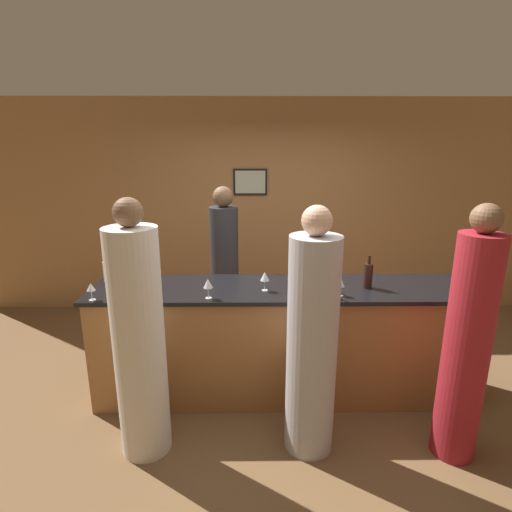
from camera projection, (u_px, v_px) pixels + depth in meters
ground_plane at (279, 390)px, 3.72m from camera, size 14.00×14.00×0.00m
back_wall at (271, 208)px, 5.33m from camera, size 8.00×0.08×2.80m
bar_counter at (280, 340)px, 3.58m from camera, size 3.28×0.72×1.02m
bartender at (225, 276)px, 4.26m from camera, size 0.30×0.30×1.81m
guest_0 at (467, 345)px, 2.75m from camera, size 0.31×0.31×1.85m
guest_1 at (312, 343)px, 2.82m from camera, size 0.36×0.36×1.83m
guest_2 at (139, 342)px, 2.79m from camera, size 0.36×0.36×1.89m
wine_bottle_0 at (316, 281)px, 3.23m from camera, size 0.08×0.08×0.31m
wine_bottle_1 at (368, 275)px, 3.40m from camera, size 0.08×0.08×0.29m
wine_bottle_2 at (300, 265)px, 3.67m from camera, size 0.08×0.08×0.30m
ice_bucket at (112, 271)px, 3.58m from camera, size 0.16×0.16×0.18m
wine_glass_0 at (91, 288)px, 3.12m from camera, size 0.07×0.07×0.14m
wine_glass_1 at (333, 280)px, 3.28m from camera, size 0.06×0.06×0.15m
wine_glass_2 at (318, 274)px, 3.42m from camera, size 0.08×0.08×0.16m
wine_glass_3 at (341, 283)px, 3.21m from camera, size 0.07×0.07×0.16m
wine_glass_4 at (135, 277)px, 3.32m from camera, size 0.08×0.08×0.16m
wine_glass_5 at (265, 277)px, 3.32m from camera, size 0.08×0.08×0.17m
wine_glass_6 at (208, 284)px, 3.15m from camera, size 0.08×0.08×0.16m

